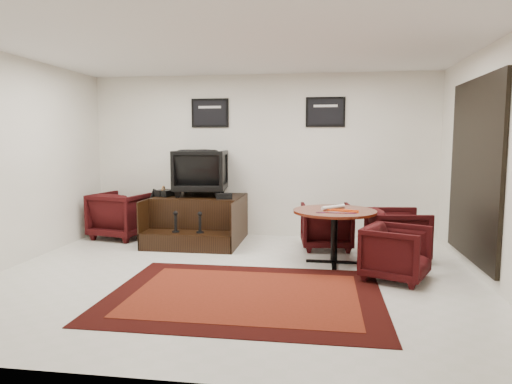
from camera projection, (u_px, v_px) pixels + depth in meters
ground at (234, 276)px, 5.65m from camera, size 6.00×6.00×0.00m
room_shell at (268, 131)px, 5.51m from camera, size 6.02×5.02×2.81m
area_rug at (245, 295)px, 4.95m from camera, size 2.95×2.21×0.01m
shine_podium at (199, 220)px, 7.62m from camera, size 1.45×1.50×0.75m
shine_chair at (201, 170)px, 7.67m from camera, size 0.91×0.87×0.86m
shoes_pair at (165, 193)px, 7.58m from camera, size 0.29×0.34×0.11m
polish_kit at (224, 196)px, 7.25m from camera, size 0.28×0.22×0.09m
umbrella_black at (147, 214)px, 7.60m from camera, size 0.34×0.13×0.91m
umbrella_hooked at (149, 214)px, 7.66m from camera, size 0.33×0.12×0.89m
armchair_side at (122, 213)px, 7.84m from camera, size 0.99×0.95×0.87m
meeting_table at (334, 217)px, 6.18m from camera, size 1.12×1.12×0.73m
table_chair_back at (326, 224)px, 7.06m from camera, size 0.82×0.78×0.77m
table_chair_window at (397, 232)px, 6.44m from camera, size 0.80×0.84×0.79m
table_chair_corner at (396, 250)px, 5.47m from camera, size 0.89×0.91×0.72m
paper_roll at (333, 207)px, 6.28m from camera, size 0.34×0.33×0.05m
table_clutter at (341, 211)px, 6.07m from camera, size 0.57×0.34×0.01m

